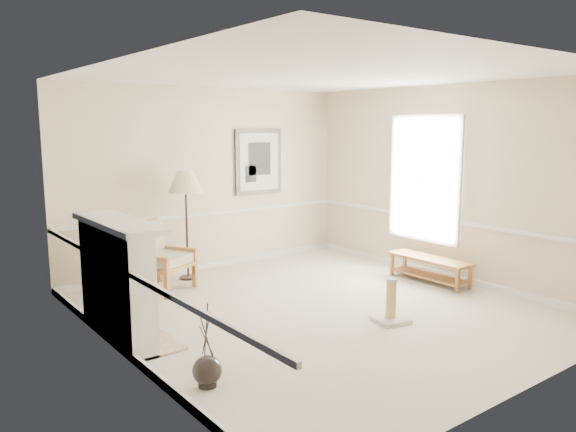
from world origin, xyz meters
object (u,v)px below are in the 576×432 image
object	(u,v)px
floor_vase	(207,371)
armchair	(156,253)
bench	(430,266)
scratching_post	(391,308)
floor_lamp	(186,185)

from	to	relation	value
floor_vase	armchair	xyz separation A→B (m)	(0.93, 3.11, 0.38)
armchair	floor_vase	bearing A→B (deg)	-133.26
bench	scratching_post	size ratio (longest dim) A/B	2.48
floor_vase	bench	bearing A→B (deg)	13.00
floor_lamp	scratching_post	distance (m)	3.57
floor_vase	armchair	size ratio (longest dim) A/B	0.76
armchair	bench	size ratio (longest dim) A/B	0.78
armchair	floor_lamp	size ratio (longest dim) A/B	0.62
floor_lamp	scratching_post	xyz separation A→B (m)	(1.02, -3.18, -1.27)
floor_vase	floor_lamp	distance (m)	3.90
armchair	floor_lamp	xyz separation A→B (m)	(0.61, 0.23, 0.92)
floor_vase	bench	size ratio (longest dim) A/B	0.59
floor_vase	armchair	distance (m)	3.27
floor_vase	armchair	world-z (taller)	armchair
scratching_post	armchair	bearing A→B (deg)	118.94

